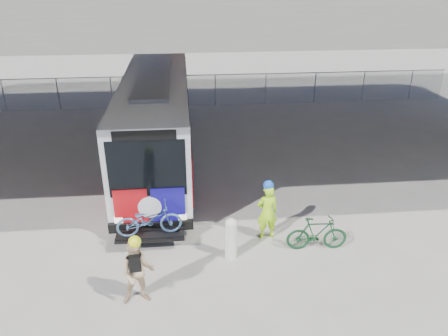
{
  "coord_description": "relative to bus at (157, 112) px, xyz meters",
  "views": [
    {
      "loc": [
        -0.86,
        -13.12,
        7.66
      ],
      "look_at": [
        0.36,
        -0.27,
        1.6
      ],
      "focal_mm": 35.0,
      "sensor_mm": 36.0,
      "label": 1
    }
  ],
  "objects": [
    {
      "name": "bollard",
      "position": [
        2.31,
        -7.22,
        -1.42
      ],
      "size": [
        0.33,
        0.33,
        1.28
      ],
      "color": "white",
      "rests_on": "ground"
    },
    {
      "name": "cyclist_tan",
      "position": [
        -0.14,
        -8.81,
        -1.2
      ],
      "size": [
        0.91,
        0.74,
        1.92
      ],
      "rotation": [
        0.0,
        0.0,
        0.1
      ],
      "color": "tan",
      "rests_on": "ground"
    },
    {
      "name": "cyclist_hivis",
      "position": [
        3.5,
        -6.31,
        -1.17
      ],
      "size": [
        0.69,
        0.49,
        1.95
      ],
      "rotation": [
        0.0,
        0.0,
        3.25
      ],
      "color": "#B2FF1A",
      "rests_on": "ground"
    },
    {
      "name": "bike_parked",
      "position": [
        4.84,
        -7.08,
        -1.57
      ],
      "size": [
        1.8,
        0.6,
        1.07
      ],
      "primitive_type": "imported",
      "rotation": [
        0.0,
        0.0,
        1.52
      ],
      "color": "#154222",
      "rests_on": "ground"
    },
    {
      "name": "ground",
      "position": [
        2.0,
        -4.33,
        -2.11
      ],
      "size": [
        160.0,
        160.0,
        0.0
      ],
      "primitive_type": "plane",
      "color": "#9E9991",
      "rests_on": "ground"
    },
    {
      "name": "bus",
      "position": [
        0.0,
        0.0,
        0.0
      ],
      "size": [
        2.67,
        12.98,
        3.69
      ],
      "color": "silver",
      "rests_on": "ground"
    },
    {
      "name": "chainlink_fence",
      "position": [
        2.0,
        7.67,
        -0.68
      ],
      "size": [
        30.0,
        0.06,
        30.0
      ],
      "color": "gray",
      "rests_on": "ground"
    }
  ]
}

